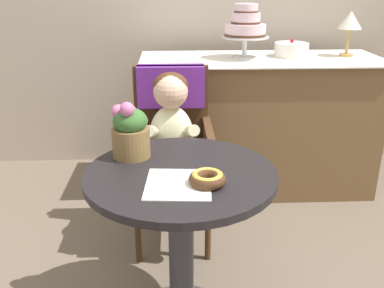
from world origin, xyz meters
The scene contains 10 objects.
cafe_table centered at (0.00, 0.00, 0.51)m, with size 0.72×0.72×0.72m.
wicker_chair centered at (-0.03, 0.73, 0.64)m, with size 0.42×0.45×0.95m.
seated_child centered at (-0.03, 0.57, 0.68)m, with size 0.27×0.32×0.73m.
paper_napkin centered at (-0.01, -0.11, 0.72)m, with size 0.23×0.24×0.00m, color white.
donut_front centered at (0.09, -0.11, 0.75)m, with size 0.13×0.13×0.05m.
flower_vase centered at (-0.19, 0.15, 0.83)m, with size 0.15×0.15×0.24m.
display_counter centered at (0.55, 1.30, 0.45)m, with size 1.56×0.62×0.90m.
tiered_cake_stand centered at (0.43, 1.30, 1.10)m, with size 0.30×0.30×0.33m.
round_layer_cake centered at (0.75, 1.35, 0.94)m, with size 0.22×0.22×0.11m.
table_lamp centered at (1.12, 1.35, 1.12)m, with size 0.15×0.15×0.28m.
Camera 1 is at (-0.02, -1.46, 1.40)m, focal length 40.61 mm.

